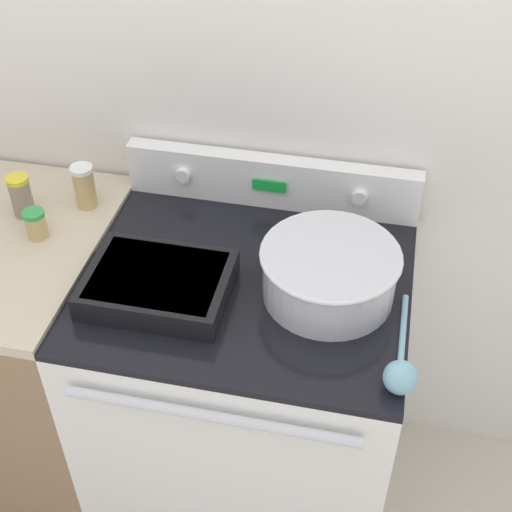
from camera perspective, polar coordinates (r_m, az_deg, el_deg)
kitchen_wall at (r=1.81m, az=1.77°, el=14.36°), size 8.00×0.05×2.50m
stove_range at (r=2.04m, az=-0.66°, el=-11.08°), size 0.79×0.70×0.90m
control_panel at (r=1.91m, az=1.26°, el=6.00°), size 0.79×0.07×0.14m
side_counter at (r=2.24m, az=-18.01°, el=-7.59°), size 0.57×0.67×0.91m
mixing_bowl at (r=1.63m, az=5.90°, el=-1.20°), size 0.32×0.32×0.13m
casserole_dish at (r=1.66m, az=-7.85°, el=-2.16°), size 0.33×0.25×0.06m
ladle at (r=1.50m, az=11.50°, el=-9.10°), size 0.07×0.31×0.07m
spice_jar_white_cap at (r=1.94m, az=-13.57°, el=5.45°), size 0.06×0.06×0.12m
spice_jar_green_cap at (r=1.88m, az=-17.20°, el=2.48°), size 0.05×0.05×0.08m
spice_jar_yellow_cap at (r=1.95m, az=-18.28°, el=4.60°), size 0.06×0.06×0.12m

